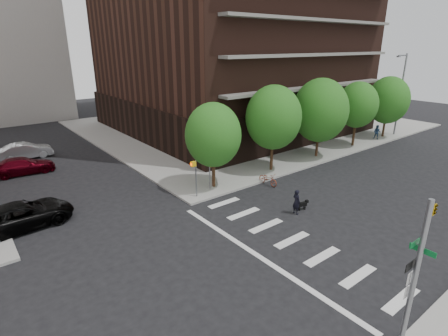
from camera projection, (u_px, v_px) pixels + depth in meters
ground at (251, 260)px, 17.28m from camera, size 120.00×120.00×0.00m
sidewalk_ne at (246, 123)px, 46.60m from camera, size 39.00×33.00×0.15m
crosswalk at (282, 245)px, 18.57m from camera, size 3.85×13.00×0.01m
tree_a at (213, 135)px, 24.55m from camera, size 4.00×4.00×5.90m
tree_b at (273, 118)px, 27.88m from camera, size 4.50×4.50×6.65m
tree_c at (320, 110)px, 31.41m from camera, size 5.00×5.00×6.80m
tree_d at (358, 105)px, 34.94m from camera, size 4.00×4.00×6.20m
tree_e at (388, 100)px, 38.46m from camera, size 4.50×4.50×6.35m
traffic_signal at (409, 303)px, 10.56m from camera, size 0.90×0.75×6.00m
pedestrian_signal at (199, 172)px, 23.88m from camera, size 2.18×0.67×2.60m
streetlamp at (400, 90)px, 38.95m from camera, size 2.14×0.22×9.00m
parked_car_black at (22, 215)px, 20.10m from camera, size 3.04×5.76×1.54m
parked_car_maroon at (23, 166)px, 28.53m from camera, size 2.37×4.93×1.39m
parked_car_silver at (26, 151)px, 32.33m from camera, size 1.82×4.63×1.50m
scooter at (268, 179)px, 26.39m from camera, size 0.66×1.81×0.95m
dog_walker at (296, 202)px, 21.76m from camera, size 0.63×0.46×1.62m
dog at (303, 204)px, 22.40m from camera, size 0.75×0.38×0.63m
pedestrian_far at (377, 132)px, 38.43m from camera, size 0.88×0.76×1.55m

